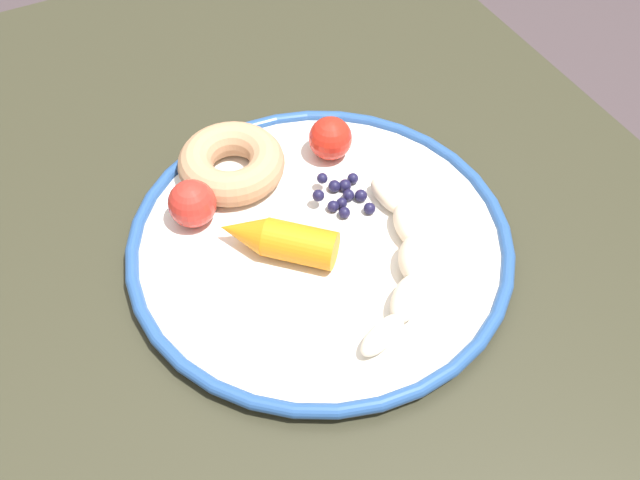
# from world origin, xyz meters

# --- Properties ---
(dining_table) EXTENTS (0.95, 0.74, 0.75)m
(dining_table) POSITION_xyz_m (0.00, 0.00, 0.64)
(dining_table) COLOR #302F20
(dining_table) RESTS_ON ground_plane
(plate) EXTENTS (0.34, 0.34, 0.02)m
(plate) POSITION_xyz_m (0.03, 0.02, 0.76)
(plate) COLOR white
(plate) RESTS_ON dining_table
(banana) EXTENTS (0.17, 0.12, 0.03)m
(banana) POSITION_xyz_m (0.09, 0.07, 0.77)
(banana) COLOR beige
(banana) RESTS_ON plate
(carrot_orange) EXTENTS (0.09, 0.10, 0.03)m
(carrot_orange) POSITION_xyz_m (0.02, -0.02, 0.78)
(carrot_orange) COLOR orange
(carrot_orange) RESTS_ON plate
(donut) EXTENTS (0.12, 0.12, 0.03)m
(donut) POSITION_xyz_m (-0.08, -0.02, 0.78)
(donut) COLOR tan
(donut) RESTS_ON plate
(blueberry_pile) EXTENTS (0.06, 0.05, 0.02)m
(blueberry_pile) POSITION_xyz_m (-0.01, 0.06, 0.77)
(blueberry_pile) COLOR #191638
(blueberry_pile) RESTS_ON plate
(tomato_near) EXTENTS (0.04, 0.04, 0.04)m
(tomato_near) POSITION_xyz_m (-0.07, 0.08, 0.78)
(tomato_near) COLOR red
(tomato_near) RESTS_ON plate
(tomato_mid) EXTENTS (0.04, 0.04, 0.04)m
(tomato_mid) POSITION_xyz_m (-0.05, -0.07, 0.78)
(tomato_mid) COLOR red
(tomato_mid) RESTS_ON plate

